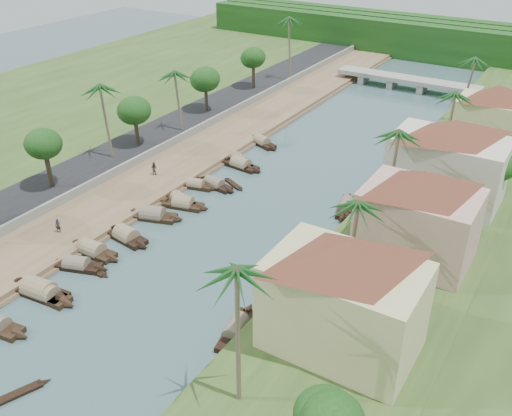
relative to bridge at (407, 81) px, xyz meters
The scene contains 46 objects.
ground 72.02m from the bridge, 90.00° to the right, with size 220.00×220.00×0.00m, color #3E585D.
left_bank 54.42m from the bridge, 107.10° to the right, with size 10.00×180.00×0.80m, color brown.
right_bank 55.37m from the bridge, 69.93° to the right, with size 16.00×180.00×1.20m, color #2A441B.
road 57.49m from the bridge, 115.23° to the right, with size 8.00×180.00×1.40m, color black.
retaining_wall 55.79m from the bridge, 111.23° to the right, with size 0.40×180.00×1.10m, color slate.
far_left_fill 72.84m from the bridge, 134.44° to the right, with size 45.00×220.00×1.35m, color #2A441B.
treeline 28.09m from the bridge, 90.00° to the left, with size 120.00×14.00×8.00m.
bridge is the anchor object (origin of this frame).
building_near 76.54m from the bridge, 75.61° to the right, with size 14.85×14.85×10.20m.
building_mid 61.51m from the bridge, 70.98° to the right, with size 14.11×14.11×9.70m.
building_far 48.15m from the bridge, 66.65° to the right, with size 15.59×15.59×10.20m.
building_distant 31.51m from the bridge, 50.21° to the right, with size 12.62×12.62×9.20m.
sampan_1 82.06m from the bridge, 96.39° to the right, with size 8.70×2.77×2.50m.
sampan_2 82.04m from the bridge, 95.90° to the right, with size 8.27×2.12×2.17m.
sampan_3 77.17m from the bridge, 96.92° to the right, with size 7.34×3.76×1.99m.
sampan_4 74.48m from the bridge, 97.70° to the right, with size 7.99×2.11×2.26m.
sampan_5 70.30m from the bridge, 97.18° to the right, with size 7.53×2.92×2.33m.
sampan_6 65.30m from the bridge, 98.23° to the right, with size 8.12×4.21×2.36m.
sampan_7 60.45m from the bridge, 98.63° to the right, with size 6.75×2.84×1.82m.
sampan_8 61.06m from the bridge, 97.51° to the right, with size 7.17×3.30×2.17m.
sampan_9 54.61m from the bridge, 98.29° to the right, with size 7.41×2.29×1.89m.
sampan_10 56.40m from the bridge, 100.00° to the right, with size 6.46×2.75×1.81m.
sampan_11 47.87m from the bridge, 99.84° to the right, with size 7.66×2.44×2.17m.
sampan_12 47.02m from the bridge, 101.24° to the right, with size 8.29×5.18×2.05m.
sampan_13 39.82m from the bridge, 104.42° to the right, with size 7.41×4.13×2.04m.
sampan_14 76.93m from the bridge, 82.41° to the right, with size 3.00×8.24×2.00m.
sampan_15 66.15m from the bridge, 81.05° to the right, with size 3.98×8.40×2.21m.
sampan_16 51.41m from the bridge, 79.56° to the right, with size 3.32×7.90×1.94m.
canoe_0 91.19m from the bridge, 90.31° to the right, with size 2.85×5.57×0.75m.
canoe_1 76.56m from the bridge, 95.70° to the right, with size 4.66×0.76×0.75m.
canoe_2 52.63m from the bridge, 96.59° to the right, with size 4.60×2.69×0.69m.
palm_0 85.21m from the bridge, 79.78° to the right, with size 3.20×3.20×13.24m.
palm_1 67.73m from the bridge, 76.24° to the right, with size 3.20×3.20×10.14m.
palm_2 55.39m from the bridge, 74.02° to the right, with size 3.20×3.20×12.32m.
palm_3 37.25m from the bridge, 63.75° to the right, with size 3.20×3.20×11.16m.
palm_5 61.77m from the bridge, 113.16° to the right, with size 3.20×3.20×11.69m.
palm_6 48.92m from the bridge, 117.17° to the right, with size 3.20×3.20×10.58m.
palm_7 23.05m from the bridge, 48.19° to the right, with size 3.20×3.20×11.82m.
palm_8 25.44m from the bridge, 153.51° to the right, with size 3.20×3.20×13.25m.
tree_2 71.19m from the bridge, 109.76° to the right, with size 4.48×4.48×7.61m.
tree_3 56.27m from the bridge, 115.34° to the right, with size 4.79×4.79×7.12m.
tree_4 41.40m from the bridge, 125.72° to the right, with size 4.79×4.79×7.29m.
tree_5 30.59m from the bridge, 142.75° to the right, with size 4.39×4.39×7.40m.
tree_6 49.01m from the bridge, 60.54° to the right, with size 4.30×4.30×6.81m.
person_near 75.02m from the bridge, 101.80° to the right, with size 0.61×0.40×1.67m, color #27252D.
person_far 58.67m from the bridge, 105.80° to the right, with size 0.86×0.67×1.78m, color #363326.
Camera 1 is at (31.82, -36.12, 34.28)m, focal length 40.00 mm.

